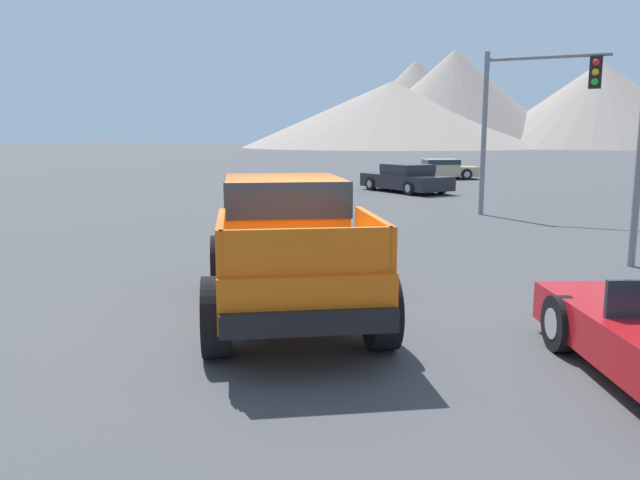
# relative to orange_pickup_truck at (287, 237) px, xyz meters

# --- Properties ---
(ground_plane) EXTENTS (320.00, 320.00, 0.00)m
(ground_plane) POSITION_rel_orange_pickup_truck_xyz_m (0.48, -0.53, -1.07)
(ground_plane) COLOR #424244
(orange_pickup_truck) EXTENTS (4.27, 5.20, 1.89)m
(orange_pickup_truck) POSITION_rel_orange_pickup_truck_xyz_m (0.00, 0.00, 0.00)
(orange_pickup_truck) COLOR orange
(orange_pickup_truck) RESTS_ON ground_plane
(parked_car_tan) EXTENTS (4.69, 3.71, 1.14)m
(parked_car_tan) POSITION_rel_orange_pickup_truck_xyz_m (-5.06, 27.73, -0.49)
(parked_car_tan) COLOR tan
(parked_car_tan) RESTS_ON ground_plane
(parked_car_dark) EXTENTS (4.76, 4.03, 1.24)m
(parked_car_dark) POSITION_rel_orange_pickup_truck_xyz_m (-4.26, 18.96, -0.45)
(parked_car_dark) COLOR #232328
(parked_car_dark) RESTS_ON ground_plane
(traffic_light_main) EXTENTS (3.60, 0.38, 5.04)m
(traffic_light_main) POSITION_rel_orange_pickup_truck_xyz_m (1.79, 12.34, 2.46)
(traffic_light_main) COLOR slate
(traffic_light_main) RESTS_ON ground_plane
(distant_mountain_range) EXTENTS (117.58, 71.29, 20.00)m
(distant_mountain_range) POSITION_rel_orange_pickup_truck_xyz_m (-18.59, 125.29, 6.95)
(distant_mountain_range) COLOR gray
(distant_mountain_range) RESTS_ON ground_plane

